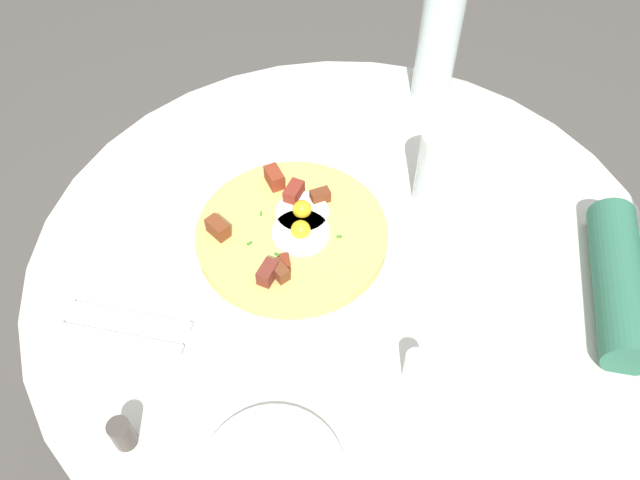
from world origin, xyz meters
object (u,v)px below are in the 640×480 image
object	(u,v)px
pizza_plate	(292,241)
salt_shaker	(415,366)
knife	(120,338)
fork	(130,316)
bread_plate	(272,475)
breakfast_pizza	(292,233)
water_bottle	(438,43)
water_glass	(439,168)
dining_table	(344,312)
pepper_shaker	(122,434)

from	to	relation	value
pizza_plate	salt_shaker	distance (m)	0.28
knife	fork	bearing A→B (deg)	-90.00
knife	bread_plate	bearing A→B (deg)	151.19
breakfast_pizza	salt_shaker	size ratio (longest dim) A/B	5.65
pizza_plate	water_bottle	size ratio (longest dim) A/B	1.52
water_glass	salt_shaker	distance (m)	0.33
pizza_plate	fork	bearing A→B (deg)	-141.48
fork	water_bottle	bearing A→B (deg)	-121.89
dining_table	salt_shaker	distance (m)	0.29
dining_table	breakfast_pizza	size ratio (longest dim) A/B	3.33
breakfast_pizza	bread_plate	world-z (taller)	breakfast_pizza
bread_plate	pepper_shaker	world-z (taller)	pepper_shaker
breakfast_pizza	pepper_shaker	size ratio (longest dim) A/B	6.08
dining_table	breakfast_pizza	distance (m)	0.21
knife	water_glass	world-z (taller)	water_glass
breakfast_pizza	fork	distance (m)	0.26
dining_table	bread_plate	bearing A→B (deg)	-98.75
water_glass	salt_shaker	bearing A→B (deg)	-93.40
water_glass	water_bottle	xyz separation A→B (m)	(-0.01, 0.27, 0.04)
pepper_shaker	knife	bearing A→B (deg)	111.50
fork	pepper_shaker	distance (m)	0.18
bread_plate	breakfast_pizza	bearing A→B (deg)	95.40
breakfast_pizza	knife	xyz separation A→B (m)	(-0.21, -0.20, -0.02)
water_glass	salt_shaker	xyz separation A→B (m)	(-0.02, -0.32, -0.04)
fork	knife	world-z (taller)	same
dining_table	knife	distance (m)	0.39
salt_shaker	water_bottle	bearing A→B (deg)	89.29
dining_table	salt_shaker	bearing A→B (deg)	-61.04
water_glass	pepper_shaker	distance (m)	0.59
dining_table	fork	distance (m)	0.37
water_bottle	pepper_shaker	xyz separation A→B (m)	(-0.35, -0.73, -0.08)
bread_plate	knife	xyz separation A→B (m)	(-0.24, 0.15, 0.00)
bread_plate	salt_shaker	bearing A→B (deg)	44.11
water_bottle	pepper_shaker	bearing A→B (deg)	-115.83
water_glass	water_bottle	distance (m)	0.27
water_glass	salt_shaker	world-z (taller)	water_glass
breakfast_pizza	knife	bearing A→B (deg)	-135.92
breakfast_pizza	bread_plate	size ratio (longest dim) A/B	1.64
pizza_plate	pepper_shaker	size ratio (longest dim) A/B	6.96
salt_shaker	water_glass	bearing A→B (deg)	86.60
water_glass	breakfast_pizza	bearing A→B (deg)	-149.61
dining_table	pizza_plate	xyz separation A→B (m)	(-0.09, 0.01, 0.17)
knife	pepper_shaker	bearing A→B (deg)	115.55
bread_plate	fork	bearing A→B (deg)	141.19
dining_table	knife	world-z (taller)	knife
water_glass	pepper_shaker	bearing A→B (deg)	-128.43
fork	pepper_shaker	size ratio (longest dim) A/B	3.77
breakfast_pizza	salt_shaker	world-z (taller)	breakfast_pizza
breakfast_pizza	water_glass	distance (m)	0.25
pizza_plate	water_bottle	xyz separation A→B (m)	(0.20, 0.39, 0.10)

